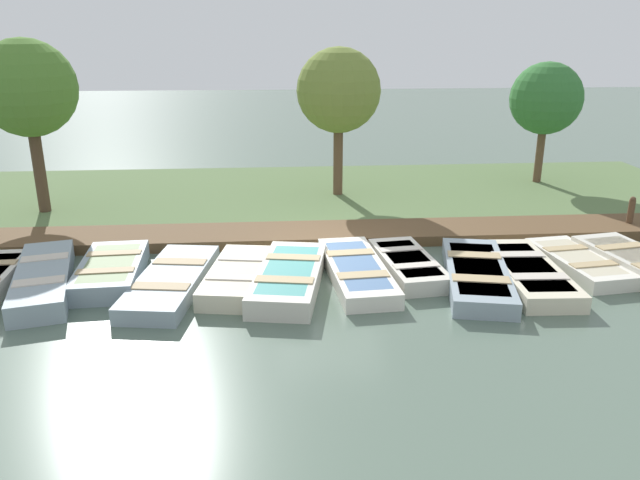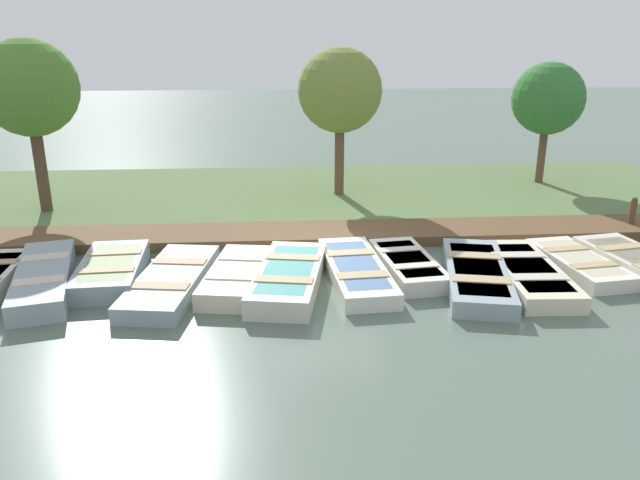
{
  "view_description": "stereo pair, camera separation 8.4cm",
  "coord_description": "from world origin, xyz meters",
  "px_view_note": "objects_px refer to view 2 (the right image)",
  "views": [
    {
      "loc": [
        13.47,
        -1.27,
        5.01
      ],
      "look_at": [
        0.82,
        -0.29,
        0.65
      ],
      "focal_mm": 35.0,
      "sensor_mm": 36.0,
      "label": 1
    },
    {
      "loc": [
        13.48,
        -1.18,
        5.01
      ],
      "look_at": [
        0.82,
        -0.29,
        0.65
      ],
      "focal_mm": 35.0,
      "sensor_mm": 36.0,
      "label": 2
    }
  ],
  "objects_px": {
    "rowboat_8": "(477,275)",
    "mooring_post_far": "(632,215)",
    "rowboat_4": "(238,276)",
    "rowboat_10": "(579,263)",
    "rowboat_3": "(171,280)",
    "rowboat_5": "(289,277)",
    "rowboat_2": "(111,270)",
    "rowboat_9": "(527,273)",
    "park_tree_far_left": "(29,89)",
    "rowboat_6": "(356,271)",
    "rowboat_7": "(408,265)",
    "rowboat_1": "(44,278)",
    "park_tree_center": "(548,99)",
    "park_tree_left": "(340,91)",
    "rowboat_11": "(638,264)"
  },
  "relations": [
    {
      "from": "rowboat_2",
      "to": "park_tree_left",
      "type": "relative_size",
      "value": 0.62
    },
    {
      "from": "rowboat_6",
      "to": "rowboat_9",
      "type": "height_order",
      "value": "rowboat_9"
    },
    {
      "from": "rowboat_4",
      "to": "rowboat_11",
      "type": "distance_m",
      "value": 8.48
    },
    {
      "from": "rowboat_2",
      "to": "park_tree_center",
      "type": "relative_size",
      "value": 0.7
    },
    {
      "from": "rowboat_10",
      "to": "rowboat_7",
      "type": "bearing_deg",
      "value": -98.94
    },
    {
      "from": "park_tree_center",
      "to": "rowboat_10",
      "type": "bearing_deg",
      "value": -16.23
    },
    {
      "from": "rowboat_6",
      "to": "rowboat_9",
      "type": "relative_size",
      "value": 1.04
    },
    {
      "from": "rowboat_2",
      "to": "rowboat_9",
      "type": "relative_size",
      "value": 0.82
    },
    {
      "from": "rowboat_4",
      "to": "mooring_post_far",
      "type": "xyz_separation_m",
      "value": [
        -2.71,
        9.83,
        0.28
      ]
    },
    {
      "from": "rowboat_1",
      "to": "rowboat_8",
      "type": "xyz_separation_m",
      "value": [
        0.36,
        8.77,
        -0.04
      ]
    },
    {
      "from": "rowboat_11",
      "to": "rowboat_7",
      "type": "bearing_deg",
      "value": -104.68
    },
    {
      "from": "park_tree_far_left",
      "to": "rowboat_8",
      "type": "bearing_deg",
      "value": 61.7
    },
    {
      "from": "rowboat_10",
      "to": "rowboat_8",
      "type": "bearing_deg",
      "value": -84.35
    },
    {
      "from": "rowboat_7",
      "to": "rowboat_8",
      "type": "bearing_deg",
      "value": 56.15
    },
    {
      "from": "rowboat_1",
      "to": "rowboat_2",
      "type": "distance_m",
      "value": 1.3
    },
    {
      "from": "rowboat_6",
      "to": "rowboat_3",
      "type": "bearing_deg",
      "value": -90.27
    },
    {
      "from": "rowboat_9",
      "to": "rowboat_11",
      "type": "height_order",
      "value": "rowboat_11"
    },
    {
      "from": "rowboat_10",
      "to": "mooring_post_far",
      "type": "xyz_separation_m",
      "value": [
        -2.41,
        2.5,
        0.32
      ]
    },
    {
      "from": "rowboat_5",
      "to": "rowboat_7",
      "type": "height_order",
      "value": "rowboat_5"
    },
    {
      "from": "rowboat_8",
      "to": "mooring_post_far",
      "type": "bearing_deg",
      "value": 132.97
    },
    {
      "from": "rowboat_6",
      "to": "mooring_post_far",
      "type": "xyz_separation_m",
      "value": [
        -2.54,
        7.37,
        0.3
      ]
    },
    {
      "from": "rowboat_10",
      "to": "mooring_post_far",
      "type": "distance_m",
      "value": 3.49
    },
    {
      "from": "rowboat_2",
      "to": "rowboat_9",
      "type": "bearing_deg",
      "value": 82.07
    },
    {
      "from": "rowboat_5",
      "to": "mooring_post_far",
      "type": "distance_m",
      "value": 9.26
    },
    {
      "from": "rowboat_9",
      "to": "rowboat_11",
      "type": "relative_size",
      "value": 1.08
    },
    {
      "from": "rowboat_1",
      "to": "rowboat_6",
      "type": "height_order",
      "value": "rowboat_1"
    },
    {
      "from": "rowboat_7",
      "to": "park_tree_center",
      "type": "height_order",
      "value": "park_tree_center"
    },
    {
      "from": "rowboat_5",
      "to": "park_tree_far_left",
      "type": "distance_m",
      "value": 9.26
    },
    {
      "from": "rowboat_1",
      "to": "mooring_post_far",
      "type": "relative_size",
      "value": 3.94
    },
    {
      "from": "rowboat_9",
      "to": "rowboat_10",
      "type": "xyz_separation_m",
      "value": [
        -0.54,
        1.36,
        -0.02
      ]
    },
    {
      "from": "rowboat_3",
      "to": "rowboat_6",
      "type": "height_order",
      "value": "same"
    },
    {
      "from": "mooring_post_far",
      "to": "park_tree_far_left",
      "type": "xyz_separation_m",
      "value": [
        -2.68,
        -15.42,
        2.98
      ]
    },
    {
      "from": "rowboat_3",
      "to": "rowboat_1",
      "type": "bearing_deg",
      "value": -86.15
    },
    {
      "from": "rowboat_7",
      "to": "mooring_post_far",
      "type": "relative_size",
      "value": 2.95
    },
    {
      "from": "rowboat_9",
      "to": "park_tree_far_left",
      "type": "height_order",
      "value": "park_tree_far_left"
    },
    {
      "from": "rowboat_2",
      "to": "rowboat_3",
      "type": "distance_m",
      "value": 1.43
    },
    {
      "from": "rowboat_4",
      "to": "rowboat_11",
      "type": "height_order",
      "value": "rowboat_11"
    },
    {
      "from": "rowboat_1",
      "to": "rowboat_8",
      "type": "height_order",
      "value": "rowboat_1"
    },
    {
      "from": "rowboat_2",
      "to": "rowboat_6",
      "type": "xyz_separation_m",
      "value": [
        0.29,
        5.09,
        -0.04
      ]
    },
    {
      "from": "rowboat_1",
      "to": "rowboat_8",
      "type": "bearing_deg",
      "value": 73.78
    },
    {
      "from": "rowboat_3",
      "to": "park_tree_center",
      "type": "xyz_separation_m",
      "value": [
        -7.82,
        10.81,
        2.65
      ]
    },
    {
      "from": "rowboat_2",
      "to": "rowboat_4",
      "type": "bearing_deg",
      "value": 76.9
    },
    {
      "from": "rowboat_4",
      "to": "rowboat_10",
      "type": "relative_size",
      "value": 1.04
    },
    {
      "from": "rowboat_9",
      "to": "park_tree_left",
      "type": "xyz_separation_m",
      "value": [
        -6.87,
        -3.23,
        3.04
      ]
    },
    {
      "from": "rowboat_4",
      "to": "park_tree_center",
      "type": "relative_size",
      "value": 0.74
    },
    {
      "from": "rowboat_1",
      "to": "rowboat_7",
      "type": "distance_m",
      "value": 7.49
    },
    {
      "from": "rowboat_5",
      "to": "rowboat_4",
      "type": "bearing_deg",
      "value": -91.31
    },
    {
      "from": "rowboat_1",
      "to": "rowboat_3",
      "type": "distance_m",
      "value": 2.57
    },
    {
      "from": "rowboat_3",
      "to": "rowboat_5",
      "type": "xyz_separation_m",
      "value": [
        0.1,
        2.36,
        0.04
      ]
    },
    {
      "from": "park_tree_left",
      "to": "rowboat_7",
      "type": "bearing_deg",
      "value": 7.87
    }
  ]
}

